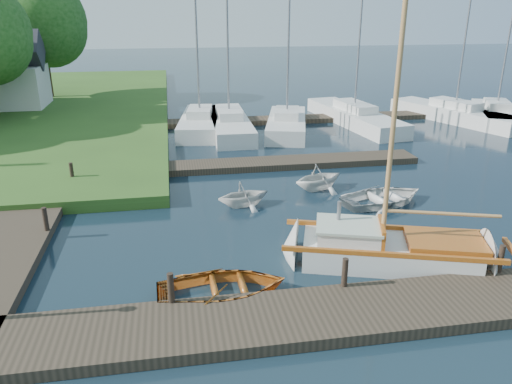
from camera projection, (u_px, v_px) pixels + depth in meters
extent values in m
plane|color=black|center=(256.00, 224.00, 17.66)|extent=(160.00, 160.00, 0.00)
cube|color=#30281D|center=(298.00, 318.00, 12.07)|extent=(18.00, 2.20, 0.30)
cube|color=#30281D|center=(31.00, 213.00, 18.18)|extent=(2.20, 18.00, 0.30)
cube|color=#30281D|center=(274.00, 163.00, 23.93)|extent=(14.00, 1.60, 0.30)
cube|color=#30281D|center=(361.00, 117.00, 33.97)|extent=(30.00, 1.60, 0.30)
cylinder|color=black|center=(171.00, 288.00, 12.32)|extent=(0.16, 0.16, 0.80)
cylinder|color=black|center=(345.00, 272.00, 13.04)|extent=(0.16, 0.16, 0.80)
cylinder|color=black|center=(501.00, 259.00, 13.75)|extent=(0.16, 0.16, 0.80)
cylinder|color=black|center=(45.00, 219.00, 16.30)|extent=(0.16, 0.16, 0.80)
cylinder|color=black|center=(72.00, 172.00, 20.92)|extent=(0.16, 0.16, 0.80)
cube|color=silver|center=(387.00, 256.00, 14.92)|extent=(5.37, 3.42, 0.90)
cone|color=silver|center=(494.00, 262.00, 14.52)|extent=(1.83, 2.26, 1.96)
cone|color=silver|center=(289.00, 249.00, 15.29)|extent=(1.55, 2.17, 1.96)
cube|color=#973810|center=(386.00, 227.00, 15.61)|extent=(5.94, 1.99, 0.14)
cube|color=#973810|center=(393.00, 255.00, 13.87)|extent=(5.94, 1.99, 0.14)
cube|color=#973810|center=(510.00, 247.00, 14.30)|extent=(0.45, 1.08, 0.14)
cube|color=silver|center=(348.00, 233.00, 14.84)|extent=(2.14, 1.88, 0.44)
cube|color=#B2C1AB|center=(349.00, 225.00, 14.75)|extent=(2.27, 2.01, 0.08)
cube|color=#973810|center=(381.00, 232.00, 14.69)|extent=(0.54, 1.37, 0.60)
cylinder|color=slate|center=(339.00, 211.00, 14.95)|extent=(0.12, 0.12, 0.60)
cube|color=#973810|center=(445.00, 242.00, 14.52)|extent=(2.55, 2.10, 0.20)
cylinder|color=olive|center=(396.00, 100.00, 13.31)|extent=(0.14, 0.14, 8.40)
cylinder|color=olive|center=(442.00, 213.00, 14.23)|extent=(3.08, 1.07, 0.10)
imported|color=#973810|center=(223.00, 284.00, 13.16)|extent=(3.51, 2.57, 0.71)
imported|color=silver|center=(243.00, 192.00, 19.09)|extent=(2.43, 2.23, 1.08)
imported|color=silver|center=(384.00, 195.00, 19.35)|extent=(3.95, 3.23, 0.72)
imported|color=silver|center=(319.00, 175.00, 20.81)|extent=(2.85, 2.67, 1.20)
cube|color=silver|center=(200.00, 123.00, 30.78)|extent=(3.21, 7.64, 0.90)
cube|color=silver|center=(200.00, 112.00, 30.54)|extent=(1.75, 2.76, 0.50)
cylinder|color=slate|center=(197.00, 39.00, 29.05)|extent=(0.12, 0.12, 9.01)
cube|color=silver|center=(229.00, 124.00, 30.51)|extent=(2.35, 8.84, 0.90)
cube|color=silver|center=(229.00, 113.00, 30.27)|extent=(1.45, 3.11, 0.50)
cylinder|color=slate|center=(228.00, 37.00, 28.73)|extent=(0.12, 0.12, 9.27)
cube|color=silver|center=(287.00, 125.00, 30.37)|extent=(3.97, 7.56, 0.90)
cube|color=silver|center=(287.00, 113.00, 30.12)|extent=(2.00, 2.81, 0.50)
cylinder|color=slate|center=(289.00, 26.00, 28.36)|extent=(0.12, 0.12, 10.56)
cube|color=silver|center=(354.00, 117.00, 32.44)|extent=(3.61, 10.22, 0.90)
cube|color=silver|center=(355.00, 106.00, 32.20)|extent=(1.89, 3.67, 0.50)
cylinder|color=slate|center=(360.00, 25.00, 30.44)|extent=(0.12, 0.12, 10.51)
cube|color=silver|center=(455.00, 114.00, 33.23)|extent=(5.55, 9.54, 0.90)
cube|color=silver|center=(456.00, 104.00, 32.99)|extent=(2.53, 3.57, 0.50)
cylinder|color=slate|center=(466.00, 36.00, 31.47)|extent=(0.12, 0.12, 9.16)
cube|color=silver|center=(496.00, 115.00, 33.04)|extent=(4.97, 7.42, 0.90)
cube|color=silver|center=(497.00, 105.00, 32.80)|extent=(2.31, 2.86, 0.50)
cylinder|color=slate|center=(508.00, 40.00, 31.38)|extent=(0.12, 0.12, 8.62)
cube|color=beige|center=(7.00, 87.00, 35.08)|extent=(5.00, 4.00, 2.80)
cube|color=#2F3037|center=(1.00, 51.00, 34.23)|extent=(5.25, 2.88, 2.88)
cylinder|color=#332114|center=(48.00, 73.00, 38.94)|extent=(0.36, 0.36, 3.67)
sphere|color=#154712|center=(41.00, 22.00, 37.62)|extent=(6.73, 6.73, 6.73)
sphere|color=#154712|center=(48.00, 29.00, 37.60)|extent=(5.71, 5.71, 5.71)
sphere|color=#154712|center=(35.00, 12.00, 37.67)|extent=(6.12, 6.12, 6.12)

